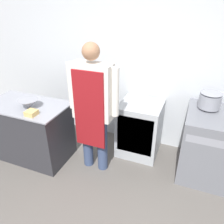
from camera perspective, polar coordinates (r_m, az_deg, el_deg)
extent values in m
cube|color=silver|center=(3.40, 5.05, 13.11)|extent=(8.00, 0.05, 2.70)
cube|color=#2D2D33|center=(3.50, -20.47, -4.73)|extent=(1.14, 0.65, 0.85)
cube|color=gray|center=(3.30, -21.70, 1.68)|extent=(1.19, 0.67, 0.02)
cube|color=slate|center=(3.23, 25.73, -8.14)|extent=(0.88, 0.79, 0.92)
cube|color=gray|center=(2.75, 27.17, -7.56)|extent=(0.81, 0.03, 0.10)
cube|color=gray|center=(3.34, 27.20, 2.13)|extent=(0.88, 0.03, 0.02)
cube|color=#A8ADB2|center=(3.39, 7.27, -4.22)|extent=(0.61, 0.60, 0.84)
cube|color=silver|center=(3.13, 5.90, -6.22)|extent=(0.52, 0.02, 0.59)
cylinder|color=#38476B|center=(3.13, -6.38, -7.50)|extent=(0.14, 0.14, 0.81)
cylinder|color=#38476B|center=(3.04, -2.54, -8.46)|extent=(0.14, 0.14, 0.81)
cube|color=silver|center=(2.71, -5.08, 5.27)|extent=(0.51, 0.22, 0.72)
cube|color=maroon|center=(2.70, -6.04, 0.19)|extent=(0.40, 0.02, 1.02)
cylinder|color=silver|center=(2.83, -10.55, 6.72)|extent=(0.09, 0.09, 0.61)
cylinder|color=silver|center=(2.58, 0.85, 5.09)|extent=(0.09, 0.09, 0.61)
sphere|color=#9E7051|center=(2.56, -5.55, 15.51)|extent=(0.21, 0.21, 0.21)
cone|color=gray|center=(3.16, -20.93, 2.07)|extent=(0.27, 0.27, 0.12)
cube|color=#D8B266|center=(2.95, -20.30, -0.22)|extent=(0.13, 0.13, 0.06)
cylinder|color=gray|center=(3.06, 24.19, 2.64)|extent=(0.27, 0.27, 0.18)
ellipsoid|color=gray|center=(3.02, 24.58, 4.50)|extent=(0.27, 0.27, 0.05)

